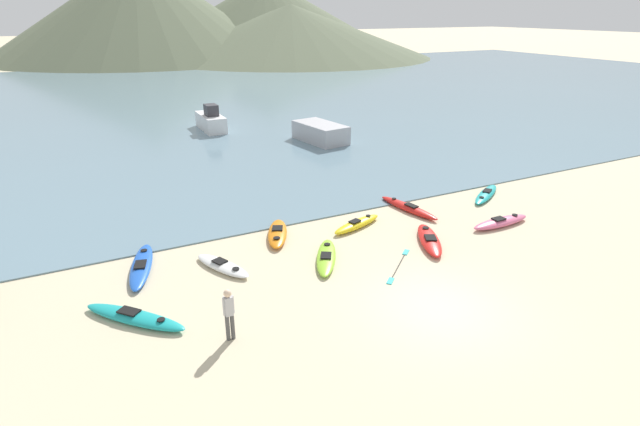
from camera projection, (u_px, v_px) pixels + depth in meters
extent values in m
plane|color=beige|center=(439.00, 307.00, 15.53)|extent=(400.00, 400.00, 0.00)
cube|color=slate|center=(166.00, 100.00, 50.92)|extent=(160.00, 70.00, 0.06)
cone|color=#5B664C|center=(141.00, 8.00, 94.21)|extent=(56.30, 56.30, 17.66)
cone|color=#5B664C|center=(291.00, 31.00, 95.23)|extent=(53.56, 53.56, 9.55)
cone|color=#5B664C|center=(267.00, 15.00, 105.72)|extent=(56.10, 56.10, 14.78)
ellipsoid|color=red|center=(408.00, 208.00, 22.91)|extent=(1.10, 3.56, 0.30)
cube|color=black|center=(411.00, 205.00, 22.71)|extent=(0.41, 0.67, 0.05)
cylinder|color=black|center=(394.00, 198.00, 23.58)|extent=(0.20, 0.20, 0.02)
ellipsoid|color=teal|center=(486.00, 194.00, 24.66)|extent=(3.08, 2.24, 0.24)
cube|color=black|center=(487.00, 191.00, 24.73)|extent=(0.68, 0.60, 0.05)
cylinder|color=black|center=(482.00, 197.00, 23.91)|extent=(0.22, 0.22, 0.02)
ellipsoid|color=orange|center=(278.00, 233.00, 20.28)|extent=(1.86, 2.86, 0.30)
cube|color=black|center=(277.00, 228.00, 20.35)|extent=(0.59, 0.63, 0.05)
cylinder|color=black|center=(277.00, 238.00, 19.51)|extent=(0.27, 0.27, 0.02)
ellipsoid|color=blue|center=(141.00, 266.00, 17.74)|extent=(1.58, 3.61, 0.27)
cube|color=black|center=(140.00, 264.00, 17.52)|extent=(0.53, 0.72, 0.05)
cylinder|color=black|center=(144.00, 250.00, 18.57)|extent=(0.24, 0.24, 0.02)
ellipsoid|color=#8CCC2D|center=(326.00, 257.00, 18.41)|extent=(2.10, 2.93, 0.24)
cube|color=black|center=(326.00, 255.00, 18.21)|extent=(0.60, 0.66, 0.05)
cylinder|color=black|center=(327.00, 244.00, 19.12)|extent=(0.24, 0.24, 0.02)
ellipsoid|color=white|center=(222.00, 266.00, 17.79)|extent=(1.70, 2.69, 0.24)
cube|color=black|center=(220.00, 261.00, 17.82)|extent=(0.55, 0.59, 0.05)
cylinder|color=black|center=(236.00, 269.00, 17.32)|extent=(0.25, 0.25, 0.02)
ellipsoid|color=#E5668C|center=(501.00, 222.00, 21.34)|extent=(3.04, 0.77, 0.32)
cube|color=black|center=(499.00, 219.00, 21.20)|extent=(0.55, 0.39, 0.05)
cylinder|color=black|center=(515.00, 215.00, 21.64)|extent=(0.24, 0.24, 0.02)
ellipsoid|color=yellow|center=(357.00, 224.00, 21.16)|extent=(2.79, 1.45, 0.30)
cube|color=black|center=(355.00, 221.00, 21.00)|extent=(0.57, 0.47, 0.05)
cylinder|color=black|center=(368.00, 216.00, 21.60)|extent=(0.21, 0.21, 0.02)
ellipsoid|color=red|center=(429.00, 240.00, 19.71)|extent=(2.07, 3.03, 0.30)
cube|color=black|center=(430.00, 238.00, 19.50)|extent=(0.62, 0.67, 0.05)
cylinder|color=black|center=(426.00, 228.00, 20.42)|extent=(0.27, 0.27, 0.02)
ellipsoid|color=teal|center=(134.00, 317.00, 14.79)|extent=(2.87, 3.08, 0.28)
cube|color=black|center=(129.00, 311.00, 14.79)|extent=(0.70, 0.72, 0.05)
cylinder|color=black|center=(161.00, 319.00, 14.41)|extent=(0.24, 0.24, 0.02)
cylinder|color=#4C4C4C|center=(228.00, 328.00, 13.85)|extent=(0.12, 0.12, 0.81)
cylinder|color=#4C4C4C|center=(233.00, 326.00, 13.91)|extent=(0.12, 0.12, 0.81)
cube|color=#B2B2B7|center=(228.00, 306.00, 13.62)|extent=(0.22, 0.19, 0.57)
cylinder|color=#B2B2B7|center=(224.00, 307.00, 13.57)|extent=(0.08, 0.08, 0.54)
cylinder|color=#B2B2B7|center=(233.00, 304.00, 13.67)|extent=(0.08, 0.08, 0.54)
sphere|color=beige|center=(227.00, 293.00, 13.47)|extent=(0.22, 0.22, 0.22)
cube|color=white|center=(211.00, 122.00, 37.88)|extent=(1.48, 4.03, 1.16)
cube|color=#333338|center=(211.00, 110.00, 37.17)|extent=(0.87, 1.21, 0.82)
cube|color=#B2B2B7|center=(320.00, 132.00, 34.56)|extent=(2.67, 4.41, 1.24)
cylinder|color=black|center=(399.00, 266.00, 18.01)|extent=(1.45, 1.27, 0.03)
cube|color=teal|center=(390.00, 281.00, 17.01)|extent=(0.45, 0.42, 0.03)
cube|color=teal|center=(406.00, 252.00, 19.02)|extent=(0.45, 0.42, 0.03)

